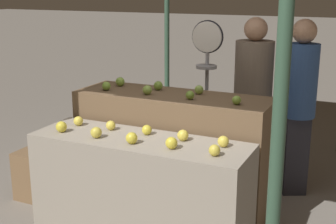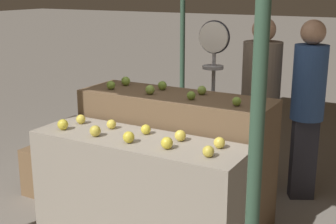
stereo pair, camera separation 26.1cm
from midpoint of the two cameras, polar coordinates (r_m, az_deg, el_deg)
display_counter_front at (r=3.72m, az=-1.59°, el=-9.83°), size 1.71×0.55×0.90m
display_counter_back at (r=4.16m, az=2.67°, el=-5.41°), size 1.71×0.55×1.12m
apple_front_0 at (r=3.82m, az=-10.81°, el=-1.54°), size 0.09×0.09×0.09m
apple_front_1 at (r=3.61m, az=-6.83°, el=-2.33°), size 0.09×0.09×0.09m
apple_front_2 at (r=3.45m, az=-2.69°, el=-3.10°), size 0.09×0.09×0.09m
apple_front_3 at (r=3.32m, az=2.11°, el=-3.82°), size 0.09×0.09×0.09m
apple_front_4 at (r=3.19m, az=7.29°, el=-4.81°), size 0.08×0.08×0.08m
apple_front_5 at (r=3.96m, az=-8.74°, el=-0.89°), size 0.08×0.08×0.08m
apple_front_6 at (r=3.79m, az=-4.97°, el=-1.51°), size 0.08×0.08×0.08m
apple_front_7 at (r=3.64m, az=-0.63°, el=-2.17°), size 0.08×0.08×0.08m
apple_front_8 at (r=3.49m, az=3.65°, el=-2.91°), size 0.09×0.09×0.09m
apple_front_9 at (r=3.37m, az=8.50°, el=-3.75°), size 0.08×0.08×0.08m
apple_back_0 at (r=4.21m, az=-5.22°, el=3.27°), size 0.08×0.08×0.08m
apple_back_1 at (r=4.00m, az=-0.34°, el=2.72°), size 0.08×0.08×0.08m
apple_back_2 at (r=3.81m, az=4.80°, el=2.00°), size 0.07×0.07×0.07m
apple_back_3 at (r=3.67m, az=10.41°, el=1.27°), size 0.07×0.07×0.07m
apple_back_4 at (r=4.37m, az=-3.48°, el=3.77°), size 0.08×0.08×0.08m
apple_back_5 at (r=4.17m, az=1.09°, el=3.23°), size 0.08×0.08×0.08m
apple_back_6 at (r=4.01m, az=6.02°, el=2.64°), size 0.08×0.08×0.08m
produce_scale at (r=4.50m, az=7.21°, el=5.32°), size 0.31×0.20×1.71m
person_vendor_at_scale at (r=4.69m, az=12.80°, el=2.17°), size 0.38×0.38×1.73m
person_customer_left at (r=4.59m, az=18.28°, el=1.76°), size 0.42×0.42×1.73m
wooden_crate_side at (r=4.82m, az=-12.15°, el=-6.90°), size 0.48×0.48×0.48m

